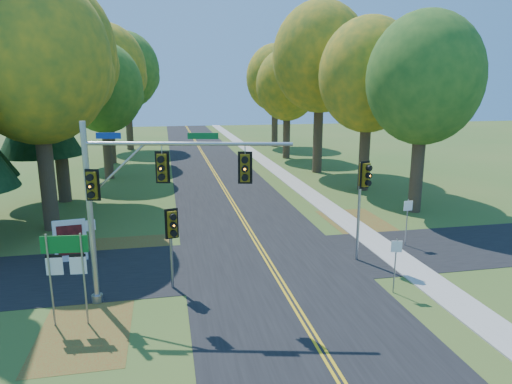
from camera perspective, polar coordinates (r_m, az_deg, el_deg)
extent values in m
plane|color=#355C20|center=(20.19, 2.73, -10.61)|extent=(160.00, 160.00, 0.00)
cube|color=black|center=(20.19, 2.73, -10.59)|extent=(8.00, 160.00, 0.02)
cube|color=black|center=(21.99, 1.45, -8.55)|extent=(60.00, 6.00, 0.02)
cube|color=gold|center=(20.16, 2.45, -10.57)|extent=(0.10, 160.00, 0.01)
cube|color=gold|center=(20.21, 3.01, -10.52)|extent=(0.10, 160.00, 0.01)
cube|color=#9E998E|center=(22.41, 18.49, -8.76)|extent=(1.60, 160.00, 0.06)
cube|color=brown|center=(23.45, -15.51, -7.64)|extent=(4.00, 6.00, 0.00)
cube|color=brown|center=(27.70, 13.46, -4.32)|extent=(3.50, 8.00, 0.00)
cube|color=brown|center=(17.23, -20.55, -15.87)|extent=(3.00, 5.00, 0.00)
cylinder|color=#38281C|center=(28.42, -24.70, 2.27)|extent=(0.86, 0.86, 6.75)
ellipsoid|color=gold|center=(28.06, -25.93, 14.75)|extent=(8.00, 8.00, 9.20)
sphere|color=gold|center=(28.88, -22.03, 13.42)|extent=(4.80, 4.80, 4.80)
cylinder|color=#38281C|center=(31.51, 19.51, 3.05)|extent=(0.83, 0.83, 6.08)
ellipsoid|color=#527D27|center=(31.10, 20.30, 13.18)|extent=(7.20, 7.20, 8.28)
sphere|color=#527D27|center=(32.77, 21.40, 11.78)|extent=(4.32, 4.32, 4.32)
sphere|color=#527D27|center=(29.86, 19.02, 14.70)|extent=(3.96, 3.96, 3.96)
cylinder|color=#38281C|center=(35.16, -23.22, 4.82)|extent=(0.89, 0.89, 7.42)
ellipsoid|color=gold|center=(34.96, -24.24, 15.78)|extent=(8.60, 8.60, 9.89)
sphere|color=gold|center=(35.87, -20.89, 14.58)|extent=(5.16, 5.16, 5.16)
sphere|color=gold|center=(34.54, -27.24, 16.98)|extent=(4.73, 4.73, 4.73)
cylinder|color=#38281C|center=(37.16, 13.40, 5.04)|extent=(0.84, 0.84, 6.30)
ellipsoid|color=gold|center=(36.84, 13.89, 14.02)|extent=(7.60, 7.60, 8.74)
sphere|color=gold|center=(38.51, 15.19, 12.75)|extent=(4.56, 4.56, 4.56)
sphere|color=gold|center=(35.63, 12.48, 15.36)|extent=(4.18, 4.18, 4.18)
cylinder|color=#38281C|center=(42.95, -18.08, 5.33)|extent=(0.81, 0.81, 5.62)
ellipsoid|color=#527D27|center=(42.63, -18.58, 12.26)|extent=(6.80, 6.80, 7.82)
sphere|color=#527D27|center=(43.51, -16.54, 11.50)|extent=(4.08, 4.08, 4.08)
sphere|color=#527D27|center=(42.11, -20.41, 13.05)|extent=(3.74, 3.74, 3.74)
cylinder|color=#38281C|center=(44.15, 7.75, 7.37)|extent=(0.90, 0.90, 7.65)
ellipsoid|color=gold|center=(44.02, 8.04, 16.35)|extent=(8.80, 8.80, 10.12)
sphere|color=gold|center=(45.81, 9.59, 15.06)|extent=(5.28, 5.28, 5.28)
sphere|color=gold|center=(42.77, 6.44, 17.68)|extent=(4.84, 4.84, 4.84)
cylinder|color=#38281C|center=(51.54, -17.74, 7.30)|extent=(0.87, 0.87, 6.98)
ellipsoid|color=gold|center=(51.37, -18.24, 14.36)|extent=(8.20, 8.20, 9.43)
sphere|color=gold|center=(52.42, -16.19, 13.56)|extent=(4.92, 4.92, 4.92)
sphere|color=gold|center=(50.77, -20.08, 15.18)|extent=(4.51, 4.51, 4.51)
cylinder|color=#38281C|center=(52.82, 3.84, 7.39)|extent=(0.82, 0.82, 5.85)
ellipsoid|color=gold|center=(52.56, 3.93, 13.23)|extent=(7.00, 7.00, 8.05)
sphere|color=gold|center=(53.95, 5.09, 12.46)|extent=(4.20, 4.20, 4.20)
sphere|color=gold|center=(51.58, 2.80, 14.03)|extent=(3.85, 3.85, 3.85)
cylinder|color=#38281C|center=(62.25, -15.59, 8.43)|extent=(0.88, 0.88, 7.20)
ellipsoid|color=#527D27|center=(62.12, -15.96, 14.44)|extent=(8.40, 8.40, 9.66)
sphere|color=#527D27|center=(63.26, -14.27, 13.74)|extent=(5.04, 5.04, 5.04)
sphere|color=#527D27|center=(61.44, -17.49, 15.15)|extent=(4.62, 4.62, 4.62)
cylinder|color=#38281C|center=(63.41, 2.35, 8.66)|extent=(0.85, 0.85, 6.53)
ellipsoid|color=gold|center=(63.23, 2.41, 14.08)|extent=(7.80, 7.80, 8.97)
sphere|color=gold|center=(64.74, 3.53, 13.35)|extent=(4.68, 4.68, 4.68)
sphere|color=gold|center=(62.18, 1.32, 14.82)|extent=(4.29, 4.29, 4.29)
cylinder|color=#38281C|center=(35.54, -24.89, 1.46)|extent=(0.50, 0.50, 3.42)
cone|color=black|center=(35.01, -25.59, 8.59)|extent=(5.60, 5.60, 5.45)
cone|color=black|center=(35.01, -26.23, 14.94)|extent=(4.57, 4.57, 5.45)
cylinder|color=#9CA0A5|center=(17.90, -20.00, -2.78)|extent=(0.22, 0.22, 6.92)
cylinder|color=#9CA0A5|center=(19.03, -19.22, -12.42)|extent=(0.43, 0.43, 0.30)
cylinder|color=#9CA0A5|center=(16.37, -8.52, 5.99)|extent=(7.26, 1.79, 0.14)
cylinder|color=#9CA0A5|center=(17.17, -17.06, 2.54)|extent=(2.20, 0.59, 2.04)
cylinder|color=#9CA0A5|center=(16.58, -11.71, 5.33)|extent=(0.04, 0.04, 0.36)
cube|color=#72590C|center=(16.68, -11.60, 3.04)|extent=(0.39, 0.36, 0.99)
cube|color=black|center=(16.68, -11.60, 3.04)|extent=(0.51, 0.14, 1.17)
sphere|color=orange|center=(16.47, -11.78, 2.91)|extent=(0.18, 0.18, 0.18)
cylinder|color=black|center=(16.42, -11.83, 3.99)|extent=(0.27, 0.21, 0.24)
cylinder|color=black|center=(16.47, -11.78, 2.91)|extent=(0.27, 0.21, 0.24)
cylinder|color=black|center=(16.52, -11.73, 1.83)|extent=(0.27, 0.21, 0.24)
cylinder|color=#9CA0A5|center=(16.17, -1.38, 5.40)|extent=(0.04, 0.04, 0.36)
cube|color=#72590C|center=(16.27, -1.36, 3.06)|extent=(0.39, 0.36, 0.99)
cube|color=black|center=(16.27, -1.36, 3.06)|extent=(0.51, 0.14, 1.17)
sphere|color=orange|center=(16.05, -1.40, 2.92)|extent=(0.18, 0.18, 0.18)
cylinder|color=black|center=(15.99, -1.41, 4.03)|extent=(0.27, 0.21, 0.24)
cylinder|color=black|center=(16.05, -1.40, 2.92)|extent=(0.27, 0.21, 0.24)
cylinder|color=black|center=(16.10, -1.40, 1.81)|extent=(0.27, 0.21, 0.24)
cube|color=#72590C|center=(17.41, -19.72, 0.83)|extent=(0.39, 0.36, 0.99)
cube|color=black|center=(17.41, -19.72, 0.83)|extent=(0.51, 0.14, 1.17)
sphere|color=orange|center=(17.20, -19.99, 0.67)|extent=(0.18, 0.18, 0.18)
cylinder|color=black|center=(17.14, -20.07, 1.70)|extent=(0.27, 0.21, 0.24)
cylinder|color=black|center=(17.20, -19.99, 0.67)|extent=(0.27, 0.21, 0.24)
cylinder|color=black|center=(17.27, -19.91, -0.36)|extent=(0.27, 0.21, 0.24)
cube|color=navy|center=(17.06, -17.97, 6.72)|extent=(0.88, 0.24, 0.22)
cube|color=#0C5926|center=(16.26, -6.65, 6.98)|extent=(1.07, 0.28, 0.22)
cylinder|color=#9C9EA4|center=(21.87, 12.72, -2.48)|extent=(0.13, 0.13, 4.73)
cube|color=#72590C|center=(21.30, 13.42, 2.12)|extent=(0.46, 0.44, 1.07)
cube|color=black|center=(21.30, 13.42, 2.12)|extent=(0.53, 0.24, 1.27)
sphere|color=orange|center=(21.14, 13.90, 2.01)|extent=(0.19, 0.19, 0.19)
cylinder|color=black|center=(21.08, 13.96, 2.92)|extent=(0.30, 0.26, 0.26)
cylinder|color=black|center=(21.14, 13.90, 2.01)|extent=(0.30, 0.26, 0.26)
cylinder|color=black|center=(21.21, 13.85, 1.10)|extent=(0.30, 0.26, 0.26)
cylinder|color=gray|center=(18.91, -10.56, -7.05)|extent=(0.13, 0.13, 3.35)
cube|color=#72590C|center=(18.33, -10.51, -3.90)|extent=(0.43, 0.40, 1.05)
cube|color=black|center=(18.33, -10.51, -3.90)|extent=(0.53, 0.17, 1.23)
sphere|color=orange|center=(18.11, -10.29, -4.10)|extent=(0.19, 0.19, 0.19)
cylinder|color=black|center=(18.02, -10.33, -3.09)|extent=(0.29, 0.23, 0.25)
cylinder|color=black|center=(18.11, -10.29, -4.10)|extent=(0.29, 0.23, 0.25)
cylinder|color=black|center=(18.21, -10.25, -5.11)|extent=(0.29, 0.23, 0.25)
cylinder|color=gray|center=(17.24, -24.30, -10.08)|extent=(0.07, 0.07, 3.33)
cylinder|color=gray|center=(16.93, -20.68, -10.19)|extent=(0.07, 0.07, 3.33)
cube|color=#0E6320|center=(16.67, -22.85, -6.05)|extent=(1.55, 0.19, 0.61)
cube|color=silver|center=(16.67, -22.85, -6.05)|extent=(1.33, 0.13, 0.09)
cube|color=silver|center=(17.04, -23.88, -8.51)|extent=(0.56, 0.10, 0.61)
cube|color=black|center=(16.92, -24.00, -7.35)|extent=(0.55, 0.06, 0.11)
cube|color=silver|center=(16.82, -21.34, -8.56)|extent=(0.56, 0.10, 0.61)
cube|color=black|center=(16.69, -21.45, -7.39)|extent=(0.55, 0.06, 0.11)
cube|color=white|center=(23.33, -22.19, -5.66)|extent=(1.47, 0.37, 2.01)
cube|color=maroon|center=(23.21, -22.22, -5.61)|extent=(1.11, 0.15, 1.45)
cube|color=white|center=(23.65, -23.37, -7.67)|extent=(0.10, 0.10, 0.34)
cube|color=white|center=(23.56, -20.65, -7.51)|extent=(0.10, 0.10, 0.34)
cylinder|color=gray|center=(24.81, 18.31, -3.66)|extent=(0.06, 0.06, 2.50)
cube|color=white|center=(24.55, 18.49, -1.64)|extent=(0.48, 0.06, 0.51)
cylinder|color=gray|center=(19.16, 16.98, -8.84)|extent=(0.05, 0.05, 2.28)
cube|color=white|center=(18.86, 17.16, -6.52)|extent=(0.43, 0.12, 0.47)
cylinder|color=gray|center=(21.92, -19.87, -6.10)|extent=(0.05, 0.05, 2.40)
cube|color=white|center=(21.65, -20.03, -3.93)|extent=(0.44, 0.21, 0.49)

